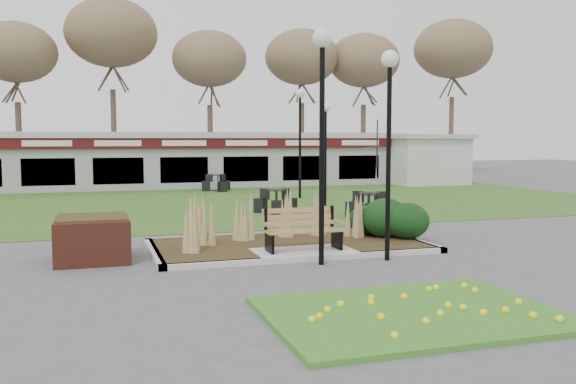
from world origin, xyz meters
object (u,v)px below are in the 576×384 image
object	(u,v)px
lamp_post_mid_right	(300,119)
bistro_set_c	(369,210)
food_pavilion	(180,160)
patio_umbrella	(377,163)
bistro_set_b	(218,186)
lamp_post_near_left	(322,94)
park_bench	(302,229)
lamp_post_far_right	(326,131)
brick_planter	(92,239)
bistro_set_d	(369,207)
bistro_set_a	(276,205)
lamp_post_near_right	(389,108)
service_hut	(426,159)

from	to	relation	value
lamp_post_mid_right	bistro_set_c	size ratio (longest dim) A/B	2.95
food_pavilion	patio_umbrella	size ratio (longest dim) A/B	10.67
lamp_post_mid_right	bistro_set_b	distance (m)	6.13
food_pavilion	bistro_set_c	bearing A→B (deg)	-74.83
food_pavilion	patio_umbrella	bearing A→B (deg)	-41.04
food_pavilion	lamp_post_near_left	distance (m)	20.86
food_pavilion	bistro_set_c	world-z (taller)	food_pavilion
park_bench	lamp_post_far_right	distance (m)	10.16
lamp_post_far_right	brick_planter	bearing A→B (deg)	-135.53
bistro_set_c	patio_umbrella	distance (m)	8.79
bistro_set_d	lamp_post_near_left	bearing A→B (deg)	-121.78
brick_planter	bistro_set_d	bearing A→B (deg)	31.27
brick_planter	food_pavilion	size ratio (longest dim) A/B	0.06
lamp_post_near_left	bistro_set_a	size ratio (longest dim) A/B	3.20
lamp_post_near_right	bistro_set_b	xyz separation A→B (m)	(-0.13, 17.80, -2.91)
brick_planter	lamp_post_far_right	xyz separation A→B (m)	(8.44, 8.29, 2.37)
food_pavilion	bistro_set_b	size ratio (longest dim) A/B	16.64
lamp_post_near_left	bistro_set_c	size ratio (longest dim) A/B	2.99
service_hut	lamp_post_mid_right	xyz separation A→B (m)	(-9.40, -5.54, 1.96)
brick_planter	lamp_post_far_right	world-z (taller)	lamp_post_far_right
bistro_set_c	bistro_set_d	world-z (taller)	bistro_set_c
food_pavilion	lamp_post_mid_right	distance (m)	8.77
service_hut	food_pavilion	bearing A→B (deg)	171.73
lamp_post_near_right	bistro_set_b	size ratio (longest dim) A/B	2.97
service_hut	lamp_post_near_right	size ratio (longest dim) A/B	1.00
park_bench	bistro_set_c	xyz separation A→B (m)	(3.98, 5.02, -0.29)
service_hut	lamp_post_near_left	xyz separation A→B (m)	(-13.45, -18.80, 2.01)
brick_planter	bistro_set_d	world-z (taller)	brick_planter
lamp_post_far_right	bistro_set_c	bearing A→B (deg)	-90.83
food_pavilion	lamp_post_far_right	distance (m)	11.50
park_bench	bistro_set_d	xyz separation A→B (m)	(4.52, 6.17, -0.35)
park_bench	service_hut	world-z (taller)	service_hut
service_hut	lamp_post_near_left	bearing A→B (deg)	-125.58
bistro_set_c	patio_umbrella	size ratio (longest dim) A/B	0.69
park_bench	lamp_post_mid_right	distance (m)	13.19
lamp_post_far_right	bistro_set_b	distance (m)	8.54
food_pavilion	lamp_post_far_right	world-z (taller)	lamp_post_far_right
park_bench	bistro_set_d	world-z (taller)	park_bench
bistro_set_c	brick_planter	bearing A→B (deg)	-153.02
bistro_set_b	food_pavilion	bearing A→B (deg)	115.46
bistro_set_d	patio_umbrella	bearing A→B (deg)	62.14
lamp_post_far_right	lamp_post_mid_right	bearing A→B (deg)	88.99
brick_planter	bistro_set_d	xyz separation A→B (m)	(8.92, 5.42, -0.23)
brick_planter	bistro_set_a	distance (m)	8.87
food_pavilion	bistro_set_d	xyz separation A→B (m)	(4.52, -13.55, -1.23)
park_bench	food_pavilion	xyz separation A→B (m)	(0.00, 19.71, 0.89)
food_pavilion	lamp_post_near_right	bearing A→B (deg)	-85.76
lamp_post_mid_right	patio_umbrella	bearing A→B (deg)	7.89
bistro_set_a	bistro_set_c	distance (m)	3.34
lamp_post_mid_right	bistro_set_a	world-z (taller)	lamp_post_mid_right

